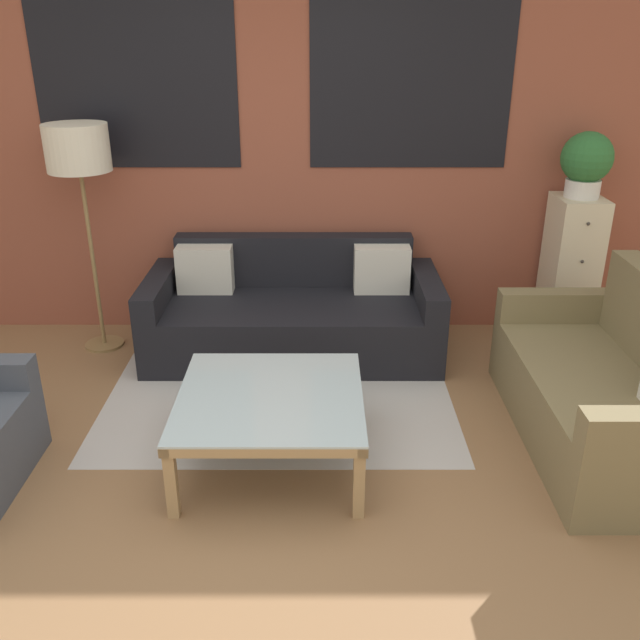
# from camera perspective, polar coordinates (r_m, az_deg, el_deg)

# --- Properties ---
(ground_plane) EXTENTS (16.00, 16.00, 0.00)m
(ground_plane) POSITION_cam_1_polar(r_m,az_deg,el_deg) (3.36, -5.82, -17.19)
(ground_plane) COLOR #8E6642
(wall_back_brick) EXTENTS (8.40, 0.09, 2.80)m
(wall_back_brick) POSITION_cam_1_polar(r_m,az_deg,el_deg) (5.04, -3.87, 14.57)
(wall_back_brick) COLOR brown
(wall_back_brick) RESTS_ON ground_plane
(rug) EXTENTS (2.19, 1.41, 0.00)m
(rug) POSITION_cam_1_polar(r_m,az_deg,el_deg) (4.31, -3.58, -6.97)
(rug) COLOR #BCB7B2
(rug) RESTS_ON ground_plane
(couch_dark) EXTENTS (2.06, 0.88, 0.78)m
(couch_dark) POSITION_cam_1_polar(r_m,az_deg,el_deg) (4.88, -2.36, 0.45)
(couch_dark) COLOR black
(couch_dark) RESTS_ON ground_plane
(settee_vintage) EXTENTS (0.80, 1.64, 0.92)m
(settee_vintage) POSITION_cam_1_polar(r_m,az_deg,el_deg) (4.12, 23.07, -5.59)
(settee_vintage) COLOR olive
(settee_vintage) RESTS_ON ground_plane
(coffee_table) EXTENTS (0.97, 0.97, 0.42)m
(coffee_table) POSITION_cam_1_polar(r_m,az_deg,el_deg) (3.59, -4.28, -7.07)
(coffee_table) COLOR silver
(coffee_table) RESTS_ON ground_plane
(floor_lamp) EXTENTS (0.42, 0.42, 1.60)m
(floor_lamp) POSITION_cam_1_polar(r_m,az_deg,el_deg) (4.90, -19.78, 12.89)
(floor_lamp) COLOR olive
(floor_lamp) RESTS_ON ground_plane
(drawer_cabinet) EXTENTS (0.33, 0.41, 1.08)m
(drawer_cabinet) POSITION_cam_1_polar(r_m,az_deg,el_deg) (5.30, 20.18, 3.96)
(drawer_cabinet) COLOR beige
(drawer_cabinet) RESTS_ON ground_plane
(potted_plant) EXTENTS (0.35, 0.35, 0.45)m
(potted_plant) POSITION_cam_1_polar(r_m,az_deg,el_deg) (5.11, 21.42, 12.29)
(potted_plant) COLOR silver
(potted_plant) RESTS_ON drawer_cabinet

